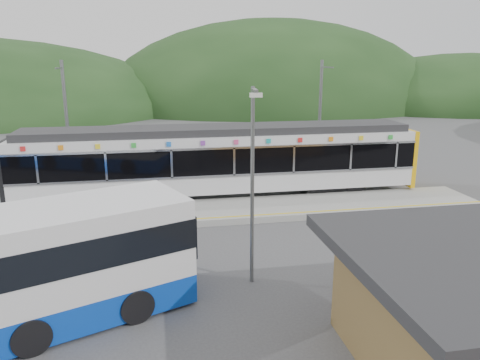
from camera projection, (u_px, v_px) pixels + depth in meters
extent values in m
plane|color=#4C4C4F|center=(223.00, 241.00, 18.64)|extent=(120.00, 120.00, 0.00)
ellipsoid|color=#1E3D19|center=(273.00, 106.00, 72.87)|extent=(52.00, 39.00, 26.00)
ellipsoid|color=#1E3D19|center=(464.00, 106.00, 72.31)|extent=(44.00, 33.00, 16.00)
cube|color=#9E9E99|center=(213.00, 212.00, 21.74)|extent=(26.00, 3.20, 0.30)
cube|color=yellow|center=(216.00, 217.00, 20.47)|extent=(26.00, 0.10, 0.01)
cube|color=black|center=(101.00, 198.00, 23.34)|extent=(3.20, 2.20, 0.56)
cube|color=black|center=(329.00, 187.00, 25.47)|extent=(3.20, 2.20, 0.56)
cube|color=silver|center=(220.00, 178.00, 24.22)|extent=(20.00, 2.90, 0.92)
cube|color=black|center=(220.00, 156.00, 23.92)|extent=(20.00, 2.96, 1.45)
cube|color=silver|center=(224.00, 176.00, 22.67)|extent=(20.00, 0.05, 0.10)
cube|color=silver|center=(224.00, 148.00, 22.33)|extent=(20.00, 0.05, 0.10)
cube|color=silver|center=(219.00, 138.00, 23.69)|extent=(20.00, 2.90, 0.45)
cube|color=#2D2D30|center=(219.00, 130.00, 23.58)|extent=(19.40, 2.50, 0.36)
cube|color=yellow|center=(401.00, 155.00, 25.80)|extent=(0.24, 2.92, 3.00)
cube|color=black|center=(9.00, 170.00, 22.21)|extent=(0.20, 2.92, 3.00)
cube|color=silver|center=(37.00, 169.00, 20.99)|extent=(0.10, 0.05, 1.35)
cube|color=silver|center=(106.00, 167.00, 21.52)|extent=(0.10, 0.05, 1.35)
cube|color=silver|center=(172.00, 164.00, 22.05)|extent=(0.10, 0.05, 1.35)
cube|color=silver|center=(234.00, 162.00, 22.59)|extent=(0.10, 0.05, 1.35)
cube|color=silver|center=(294.00, 159.00, 23.12)|extent=(0.10, 0.05, 1.35)
cube|color=silver|center=(351.00, 157.00, 23.65)|extent=(0.10, 0.05, 1.35)
cube|color=silver|center=(396.00, 155.00, 24.09)|extent=(0.10, 0.05, 1.35)
cube|color=red|center=(23.00, 149.00, 20.67)|extent=(0.22, 0.04, 0.22)
cube|color=orange|center=(61.00, 148.00, 20.95)|extent=(0.22, 0.04, 0.22)
cube|color=yellow|center=(98.00, 147.00, 21.24)|extent=(0.22, 0.04, 0.22)
cube|color=green|center=(134.00, 145.00, 21.52)|extent=(0.22, 0.04, 0.22)
cube|color=blue|center=(169.00, 144.00, 21.81)|extent=(0.22, 0.04, 0.22)
cube|color=purple|center=(203.00, 143.00, 22.09)|extent=(0.22, 0.04, 0.22)
cube|color=#E54C8C|center=(236.00, 142.00, 22.37)|extent=(0.22, 0.04, 0.22)
cube|color=#19A5A5|center=(269.00, 141.00, 22.66)|extent=(0.22, 0.04, 0.22)
cube|color=red|center=(300.00, 140.00, 22.94)|extent=(0.22, 0.04, 0.22)
cube|color=orange|center=(331.00, 139.00, 23.23)|extent=(0.22, 0.04, 0.22)
cube|color=yellow|center=(361.00, 138.00, 23.51)|extent=(0.22, 0.04, 0.22)
cube|color=green|center=(391.00, 137.00, 23.79)|extent=(0.22, 0.04, 0.22)
cylinder|color=slate|center=(68.00, 128.00, 24.71)|extent=(0.18, 0.18, 7.00)
cube|color=slate|center=(59.00, 68.00, 23.17)|extent=(0.08, 1.80, 0.08)
cylinder|color=slate|center=(320.00, 122.00, 27.19)|extent=(0.18, 0.18, 7.00)
cube|color=slate|center=(327.00, 67.00, 25.65)|extent=(0.08, 1.80, 0.08)
cylinder|color=black|center=(22.00, 314.00, 12.37)|extent=(1.97, 2.96, 0.97)
cylinder|color=black|center=(121.00, 288.00, 13.79)|extent=(1.97, 2.96, 0.97)
cylinder|color=slate|center=(252.00, 189.00, 14.46)|extent=(0.12, 0.12, 6.26)
cube|color=slate|center=(256.00, 91.00, 13.26)|extent=(0.25, 1.05, 0.12)
cube|color=silver|center=(260.00, 95.00, 12.83)|extent=(0.37, 0.22, 0.12)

